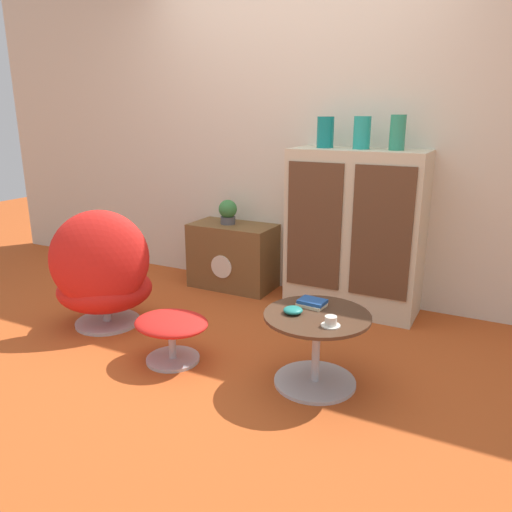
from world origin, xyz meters
TOP-DOWN VIEW (x-y plane):
  - ground_plane at (0.00, 0.00)m, footprint 12.00×12.00m
  - wall_back at (0.00, 1.39)m, footprint 6.40×0.06m
  - sideboard at (0.59, 1.15)m, footprint 0.97×0.42m
  - tv_console at (-0.45, 1.17)m, footprint 0.71×0.39m
  - egg_chair at (-0.82, 0.03)m, footprint 0.87×0.86m
  - ottoman at (-0.12, -0.16)m, footprint 0.46×0.39m
  - coffee_table at (0.74, -0.01)m, footprint 0.58×0.58m
  - vase_leftmost at (0.33, 1.16)m, footprint 0.12×0.12m
  - vase_inner_left at (0.60, 1.16)m, footprint 0.12×0.12m
  - vase_inner_right at (0.85, 1.16)m, footprint 0.10×0.10m
  - potted_plant at (-0.50, 1.17)m, footprint 0.15×0.15m
  - teacup at (0.86, -0.12)m, footprint 0.10×0.10m
  - book_stack at (0.67, 0.09)m, footprint 0.16×0.13m
  - bowl at (0.62, -0.06)m, footprint 0.10×0.10m

SIDE VIEW (x-z plane):
  - ground_plane at x=0.00m, z-range 0.00..0.00m
  - ottoman at x=-0.12m, z-range 0.07..0.36m
  - coffee_table at x=0.74m, z-range 0.03..0.45m
  - tv_console at x=-0.45m, z-range 0.00..0.54m
  - egg_chair at x=-0.82m, z-range -0.05..0.81m
  - book_stack at x=0.67m, z-range 0.41..0.45m
  - bowl at x=0.62m, z-range 0.41..0.45m
  - teacup at x=0.86m, z-range 0.41..0.46m
  - sideboard at x=0.59m, z-range 0.00..1.20m
  - potted_plant at x=-0.50m, z-range 0.55..0.75m
  - wall_back at x=0.00m, z-range 0.00..2.60m
  - vase_leftmost at x=0.33m, z-range 1.20..1.42m
  - vase_inner_left at x=0.60m, z-range 1.20..1.42m
  - vase_inner_right at x=0.85m, z-range 1.20..1.43m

